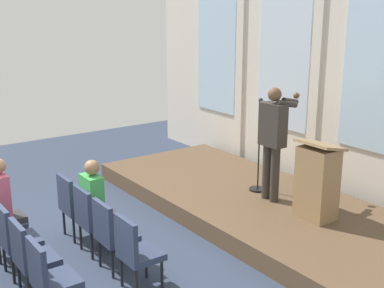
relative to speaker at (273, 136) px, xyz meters
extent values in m
plane|color=#2D384C|center=(-0.21, -3.67, -1.33)|extent=(13.33, 13.33, 0.00)
cube|color=silver|center=(-0.21, 1.46, 0.81)|extent=(9.84, 0.10, 4.28)
cube|color=silver|center=(-3.17, 1.40, 0.89)|extent=(1.25, 0.04, 2.37)
cube|color=silver|center=(-2.39, 1.40, 0.81)|extent=(0.20, 0.08, 4.28)
cube|color=silver|center=(-1.20, 1.40, 0.89)|extent=(1.25, 0.04, 2.37)
cube|color=silver|center=(-0.42, 1.40, 0.81)|extent=(0.20, 0.08, 4.28)
cube|color=silver|center=(0.77, 1.40, 0.89)|extent=(1.25, 0.04, 2.37)
cube|color=brown|center=(-0.21, -0.10, -1.18)|extent=(6.11, 2.51, 0.29)
cylinder|color=#332D28|center=(-0.09, -0.02, -0.60)|extent=(0.14, 0.14, 0.88)
cylinder|color=#332D28|center=(0.09, -0.02, -0.60)|extent=(0.14, 0.14, 0.88)
cube|color=#332D28|center=(0.00, -0.02, 0.17)|extent=(0.42, 0.22, 0.66)
cube|color=#26663F|center=(0.00, 0.10, 0.25)|extent=(0.06, 0.01, 0.40)
sphere|color=brown|center=(0.00, -0.01, 0.64)|extent=(0.21, 0.21, 0.21)
cylinder|color=#332D28|center=(-0.24, 0.06, 0.29)|extent=(0.09, 0.28, 0.45)
cylinder|color=#332D28|center=(0.14, 0.12, 0.51)|extent=(0.15, 0.36, 0.15)
cylinder|color=#332D28|center=(0.08, 0.25, 0.53)|extent=(0.11, 0.34, 0.15)
sphere|color=brown|center=(-0.03, 0.51, 0.57)|extent=(0.10, 0.10, 0.10)
cylinder|color=black|center=(-0.42, 0.12, -1.03)|extent=(0.28, 0.28, 0.03)
cylinder|color=black|center=(-0.42, 0.12, -0.29)|extent=(0.02, 0.02, 1.45)
sphere|color=#262626|center=(-0.42, 0.12, 0.48)|extent=(0.07, 0.07, 0.07)
cube|color=#93724C|center=(0.91, 0.00, -0.52)|extent=(0.52, 0.40, 1.05)
cube|color=#93724C|center=(0.91, 0.02, 0.05)|extent=(0.60, 0.48, 0.14)
cylinder|color=black|center=(-0.92, -2.59, -1.13)|extent=(0.04, 0.04, 0.40)
cylinder|color=black|center=(-1.28, -2.59, -1.13)|extent=(0.04, 0.04, 0.40)
cylinder|color=black|center=(-0.92, -2.93, -1.13)|extent=(0.04, 0.04, 0.40)
cylinder|color=black|center=(-1.28, -2.93, -1.13)|extent=(0.04, 0.04, 0.40)
cube|color=#2D3851|center=(-1.10, -2.76, -0.89)|extent=(0.46, 0.44, 0.08)
cube|color=#2D3851|center=(-1.10, -2.95, -0.62)|extent=(0.46, 0.06, 0.46)
cylinder|color=black|center=(-0.33, -2.59, -1.13)|extent=(0.04, 0.04, 0.40)
cylinder|color=black|center=(-0.69, -2.59, -1.13)|extent=(0.04, 0.04, 0.40)
cylinder|color=black|center=(-0.33, -2.93, -1.13)|extent=(0.04, 0.04, 0.40)
cylinder|color=black|center=(-0.69, -2.93, -1.13)|extent=(0.04, 0.04, 0.40)
cube|color=#2D3851|center=(-0.51, -2.76, -0.89)|extent=(0.46, 0.44, 0.08)
cube|color=#2D3851|center=(-0.51, -2.95, -0.62)|extent=(0.46, 0.06, 0.46)
cylinder|color=#2D2D33|center=(-0.60, -2.58, -1.11)|extent=(0.10, 0.10, 0.44)
cylinder|color=#2D2D33|center=(-0.42, -2.58, -1.11)|extent=(0.10, 0.10, 0.44)
cube|color=#2D2D33|center=(-0.51, -2.70, -0.83)|extent=(0.34, 0.36, 0.12)
cube|color=green|center=(-0.51, -2.81, -0.50)|extent=(0.36, 0.20, 0.54)
sphere|color=#8C6647|center=(-0.51, -2.79, -0.12)|extent=(0.20, 0.20, 0.20)
cylinder|color=black|center=(0.26, -2.59, -1.13)|extent=(0.04, 0.04, 0.40)
cylinder|color=black|center=(-0.10, -2.59, -1.13)|extent=(0.04, 0.04, 0.40)
cylinder|color=black|center=(0.26, -2.93, -1.13)|extent=(0.04, 0.04, 0.40)
cylinder|color=black|center=(-0.10, -2.93, -1.13)|extent=(0.04, 0.04, 0.40)
cube|color=#2D3851|center=(0.08, -2.76, -0.89)|extent=(0.46, 0.44, 0.08)
cube|color=#2D3851|center=(0.08, -2.95, -0.62)|extent=(0.46, 0.06, 0.46)
cylinder|color=black|center=(0.85, -2.59, -1.13)|extent=(0.04, 0.04, 0.40)
cylinder|color=black|center=(0.49, -2.59, -1.13)|extent=(0.04, 0.04, 0.40)
cylinder|color=black|center=(0.85, -2.93, -1.13)|extent=(0.04, 0.04, 0.40)
cylinder|color=black|center=(0.49, -2.93, -1.13)|extent=(0.04, 0.04, 0.40)
cube|color=#2D3851|center=(0.67, -2.76, -0.89)|extent=(0.46, 0.44, 0.08)
cube|color=#2D3851|center=(0.67, -2.95, -0.62)|extent=(0.46, 0.06, 0.46)
cylinder|color=black|center=(-0.92, -3.62, -1.13)|extent=(0.04, 0.04, 0.40)
cylinder|color=black|center=(-1.28, -3.62, -1.13)|extent=(0.04, 0.04, 0.40)
cube|color=#2D3851|center=(-1.10, -3.79, -0.89)|extent=(0.46, 0.44, 0.08)
cylinder|color=#2D2D33|center=(-1.19, -3.61, -1.11)|extent=(0.10, 0.10, 0.44)
cylinder|color=#2D2D33|center=(-1.01, -3.61, -1.11)|extent=(0.10, 0.10, 0.44)
cube|color=#2D2D33|center=(-1.10, -3.73, -0.83)|extent=(0.34, 0.36, 0.12)
cube|color=#B24C66|center=(-1.10, -3.84, -0.47)|extent=(0.36, 0.20, 0.60)
cylinder|color=black|center=(-0.33, -3.62, -1.13)|extent=(0.04, 0.04, 0.40)
cylinder|color=black|center=(-0.69, -3.62, -1.13)|extent=(0.04, 0.04, 0.40)
cylinder|color=black|center=(-0.33, -3.96, -1.13)|extent=(0.04, 0.04, 0.40)
cylinder|color=black|center=(-0.69, -3.96, -1.13)|extent=(0.04, 0.04, 0.40)
cube|color=#2D3851|center=(-0.51, -3.79, -0.89)|extent=(0.46, 0.44, 0.08)
cube|color=#2D3851|center=(-0.51, -3.98, -0.62)|extent=(0.46, 0.06, 0.46)
cylinder|color=black|center=(0.26, -3.62, -1.13)|extent=(0.04, 0.04, 0.40)
cylinder|color=black|center=(-0.10, -3.62, -1.13)|extent=(0.04, 0.04, 0.40)
cylinder|color=black|center=(-0.10, -3.96, -1.13)|extent=(0.04, 0.04, 0.40)
cube|color=#2D3851|center=(0.08, -3.79, -0.89)|extent=(0.46, 0.44, 0.08)
cube|color=#2D3851|center=(0.08, -3.98, -0.62)|extent=(0.46, 0.06, 0.46)
cube|color=#2D3851|center=(0.67, -3.79, -0.89)|extent=(0.46, 0.44, 0.08)
cube|color=#2D3851|center=(0.67, -3.98, -0.62)|extent=(0.46, 0.06, 0.46)
camera|label=1|loc=(5.37, -5.42, 1.92)|focal=47.32mm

